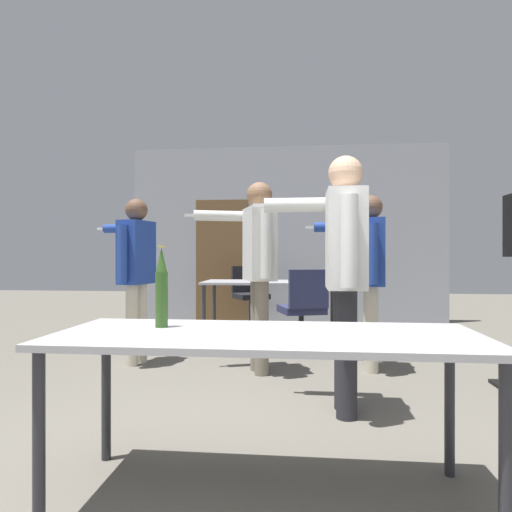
{
  "coord_description": "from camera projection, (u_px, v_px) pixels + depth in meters",
  "views": [
    {
      "loc": [
        0.26,
        -1.5,
        1.11
      ],
      "look_at": [
        -0.16,
        2.57,
        1.1
      ],
      "focal_mm": 32.0,
      "sensor_mm": 36.0,
      "label": 1
    }
  ],
  "objects": [
    {
      "name": "drink_cup",
      "position": [
        298.0,
        278.0,
        6.16
      ],
      "size": [
        0.08,
        0.08,
        0.09
      ],
      "color": "#E05123",
      "rests_on": "conference_table_far"
    },
    {
      "name": "person_center_tall",
      "position": [
        343.0,
        258.0,
        3.19
      ],
      "size": [
        0.81,
        0.69,
        1.8
      ],
      "rotation": [
        0.0,
        0.0,
        1.56
      ],
      "color": "#28282D",
      "rests_on": "ground_plane"
    },
    {
      "name": "beer_bottle",
      "position": [
        162.0,
        289.0,
        2.23
      ],
      "size": [
        0.06,
        0.06,
        0.4
      ],
      "color": "#2D511E",
      "rests_on": "conference_table_near"
    },
    {
      "name": "office_chair_far_right",
      "position": [
        249.0,
        298.0,
        7.13
      ],
      "size": [
        0.65,
        0.67,
        0.93
      ],
      "rotation": [
        0.0,
        0.0,
        3.65
      ],
      "color": "black",
      "rests_on": "ground_plane"
    },
    {
      "name": "office_chair_side_rolled",
      "position": [
        303.0,
        314.0,
        5.09
      ],
      "size": [
        0.59,
        0.63,
        0.95
      ],
      "rotation": [
        0.0,
        0.0,
        0.31
      ],
      "color": "black",
      "rests_on": "ground_plane"
    },
    {
      "name": "conference_table_near",
      "position": [
        267.0,
        348.0,
        2.06
      ],
      "size": [
        1.92,
        0.76,
        0.76
      ],
      "color": "#A8A8AD",
      "rests_on": "ground_plane"
    },
    {
      "name": "person_far_watching",
      "position": [
        258.0,
        257.0,
        4.29
      ],
      "size": [
        0.92,
        0.6,
        1.8
      ],
      "rotation": [
        0.0,
        0.0,
        1.9
      ],
      "color": "slate",
      "rests_on": "ground_plane"
    },
    {
      "name": "person_left_plaid",
      "position": [
        135.0,
        263.0,
        4.65
      ],
      "size": [
        0.73,
        0.69,
        1.68
      ],
      "rotation": [
        0.0,
        0.0,
        1.36
      ],
      "color": "beige",
      "rests_on": "ground_plane"
    },
    {
      "name": "back_wall",
      "position": [
        285.0,
        234.0,
        7.71
      ],
      "size": [
        5.28,
        0.12,
        2.94
      ],
      "color": "#A3A8B2",
      "rests_on": "ground_plane"
    },
    {
      "name": "person_near_casual",
      "position": [
        369.0,
        264.0,
        4.38
      ],
      "size": [
        0.76,
        0.67,
        1.68
      ],
      "rotation": [
        0.0,
        0.0,
        1.49
      ],
      "color": "beige",
      "rests_on": "ground_plane"
    },
    {
      "name": "conference_table_far",
      "position": [
        271.0,
        286.0,
        6.13
      ],
      "size": [
        1.8,
        0.82,
        0.76
      ],
      "color": "#A8A8AD",
      "rests_on": "ground_plane"
    }
  ]
}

